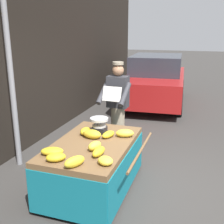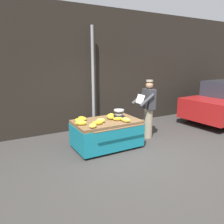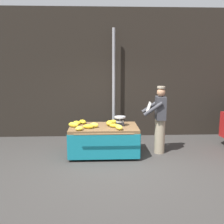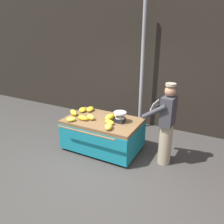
{
  "view_description": "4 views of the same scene",
  "coord_description": "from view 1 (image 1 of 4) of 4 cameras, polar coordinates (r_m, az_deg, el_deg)",
  "views": [
    {
      "loc": [
        -3.7,
        -0.62,
        2.26
      ],
      "look_at": [
        0.16,
        0.68,
        1.06
      ],
      "focal_mm": 44.86,
      "sensor_mm": 36.0,
      "label": 1
    },
    {
      "loc": [
        -2.86,
        -4.05,
        2.26
      ],
      "look_at": [
        -0.13,
        0.85,
        0.93
      ],
      "focal_mm": 35.16,
      "sensor_mm": 36.0,
      "label": 2
    },
    {
      "loc": [
        -0.4,
        -5.63,
        2.24
      ],
      "look_at": [
        -0.11,
        0.71,
        1.11
      ],
      "focal_mm": 42.72,
      "sensor_mm": 36.0,
      "label": 3
    },
    {
      "loc": [
        2.0,
        -3.17,
        2.7
      ],
      "look_at": [
        -0.15,
        0.96,
        0.9
      ],
      "focal_mm": 35.68,
      "sensor_mm": 36.0,
      "label": 4
    }
  ],
  "objects": [
    {
      "name": "banana_bunch_2",
      "position": [
        4.15,
        2.64,
        -4.33
      ],
      "size": [
        0.22,
        0.3,
        0.12
      ],
      "primitive_type": "ellipsoid",
      "rotation": [
        0.0,
        0.0,
        0.31
      ],
      "color": "yellow",
      "rests_on": "banana_cart"
    },
    {
      "name": "ground_plane",
      "position": [
        4.37,
        8.12,
        -14.91
      ],
      "size": [
        60.0,
        60.0,
        0.0
      ],
      "primitive_type": "plane",
      "color": "#383533"
    },
    {
      "name": "banana_bunch_3",
      "position": [
        4.1,
        -4.08,
        -4.51
      ],
      "size": [
        0.2,
        0.3,
        0.13
      ],
      "primitive_type": "ellipsoid",
      "rotation": [
        0.0,
        0.0,
        3.03
      ],
      "color": "gold",
      "rests_on": "banana_cart"
    },
    {
      "name": "banana_bunch_7",
      "position": [
        3.31,
        -7.66,
        -10.0
      ],
      "size": [
        0.3,
        0.24,
        0.13
      ],
      "primitive_type": "ellipsoid",
      "rotation": [
        0.0,
        0.0,
        1.05
      ],
      "color": "yellow",
      "rests_on": "banana_cart"
    },
    {
      "name": "weighing_scale",
      "position": [
        4.3,
        -2.62,
        -2.71
      ],
      "size": [
        0.28,
        0.28,
        0.23
      ],
      "color": "black",
      "rests_on": "banana_cart"
    },
    {
      "name": "parked_car",
      "position": [
        8.97,
        8.87,
        6.46
      ],
      "size": [
        4.02,
        1.99,
        1.51
      ],
      "color": "#A51919",
      "rests_on": "ground"
    },
    {
      "name": "street_pole",
      "position": [
        4.79,
        -20.02,
        8.03
      ],
      "size": [
        0.09,
        0.09,
        3.29
      ],
      "primitive_type": "cylinder",
      "color": "gray",
      "rests_on": "ground"
    },
    {
      "name": "banana_bunch_4",
      "position": [
        3.48,
        -11.37,
        -9.03
      ],
      "size": [
        0.26,
        0.29,
        0.1
      ],
      "primitive_type": "ellipsoid",
      "rotation": [
        0.0,
        0.0,
        0.55
      ],
      "color": "gold",
      "rests_on": "banana_cart"
    },
    {
      "name": "banana_bunch_8",
      "position": [
        4.25,
        -5.46,
        -3.9
      ],
      "size": [
        0.22,
        0.15,
        0.11
      ],
      "primitive_type": "ellipsoid",
      "rotation": [
        0.0,
        0.0,
        1.44
      ],
      "color": "gold",
      "rests_on": "banana_cart"
    },
    {
      "name": "banana_bunch_0",
      "position": [
        3.71,
        -3.54,
        -6.9
      ],
      "size": [
        0.24,
        0.19,
        0.12
      ],
      "primitive_type": "ellipsoid",
      "rotation": [
        0.0,
        0.0,
        1.22
      ],
      "color": "yellow",
      "rests_on": "banana_cart"
    },
    {
      "name": "vendor_person",
      "position": [
        5.21,
        1.13,
        0.95
      ],
      "size": [
        0.59,
        0.53,
        1.71
      ],
      "color": "gray",
      "rests_on": "ground"
    },
    {
      "name": "banana_bunch_9",
      "position": [
        3.65,
        -12.11,
        -7.83
      ],
      "size": [
        0.24,
        0.32,
        0.1
      ],
      "primitive_type": "ellipsoid",
      "rotation": [
        0.0,
        0.0,
        0.3
      ],
      "color": "gold",
      "rests_on": "banana_cart"
    },
    {
      "name": "banana_cart",
      "position": [
        4.05,
        -3.9,
        -8.86
      ],
      "size": [
        1.71,
        1.24,
        0.74
      ],
      "color": "brown",
      "rests_on": "ground"
    },
    {
      "name": "banana_bunch_5",
      "position": [
        3.55,
        -2.74,
        -8.08
      ],
      "size": [
        0.27,
        0.15,
        0.11
      ],
      "primitive_type": "ellipsoid",
      "rotation": [
        0.0,
        0.0,
        1.46
      ],
      "color": "gold",
      "rests_on": "banana_cart"
    },
    {
      "name": "banana_bunch_1",
      "position": [
        4.13,
        -0.75,
        -4.59
      ],
      "size": [
        0.27,
        0.19,
        0.1
      ],
      "primitive_type": "ellipsoid",
      "rotation": [
        0.0,
        0.0,
        1.24
      ],
      "color": "gold",
      "rests_on": "banana_cart"
    },
    {
      "name": "banana_bunch_6",
      "position": [
        3.34,
        -1.36,
        -9.89
      ],
      "size": [
        0.25,
        0.26,
        0.1
      ],
      "primitive_type": "ellipsoid",
      "rotation": [
        0.0,
        0.0,
        2.57
      ],
      "color": "yellow",
      "rests_on": "banana_cart"
    }
  ]
}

